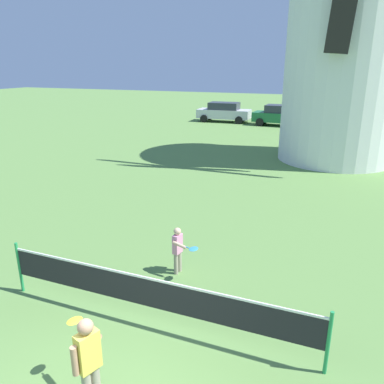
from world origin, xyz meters
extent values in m
cylinder|color=white|center=(2.14, 16.61, 4.88)|extent=(5.29, 5.29, 9.75)
cylinder|color=#238E4C|center=(-3.26, 1.95, 0.55)|extent=(0.06, 0.06, 1.10)
cylinder|color=#238E4C|center=(2.73, 1.95, 0.55)|extent=(0.06, 0.06, 1.10)
cube|color=black|center=(-0.27, 1.95, 0.68)|extent=(5.94, 0.01, 0.55)
cube|color=white|center=(-0.27, 1.95, 0.97)|extent=(5.94, 0.02, 0.04)
cylinder|color=#9E937F|center=(-0.18, 0.20, 0.32)|extent=(0.13, 0.13, 0.63)
cube|color=#E5CC4C|center=(-0.20, 0.14, 0.92)|extent=(0.26, 0.35, 0.56)
sphere|color=tan|center=(-0.20, 0.14, 1.30)|extent=(0.21, 0.21, 0.21)
cylinder|color=tan|center=(-0.27, -0.05, 0.90)|extent=(0.09, 0.09, 0.42)
cylinder|color=tan|center=(-0.32, 0.37, 1.00)|extent=(0.44, 0.23, 0.16)
cylinder|color=yellow|center=(-0.48, 0.43, 1.00)|extent=(0.22, 0.10, 0.04)
ellipsoid|color=yellow|center=(-0.69, 0.50, 1.00)|extent=(0.25, 0.29, 0.03)
cylinder|color=#9E937F|center=(-0.56, 3.91, 0.25)|extent=(0.10, 0.10, 0.50)
cylinder|color=#9E937F|center=(-0.58, 3.77, 0.25)|extent=(0.10, 0.10, 0.50)
cube|color=pink|center=(-0.57, 3.84, 0.72)|extent=(0.17, 0.26, 0.44)
sphere|color=#DBB28E|center=(-0.57, 3.84, 1.01)|extent=(0.17, 0.17, 0.17)
cylinder|color=#DBB28E|center=(-0.54, 3.99, 0.70)|extent=(0.07, 0.07, 0.33)
cylinder|color=#DBB28E|center=(-0.44, 3.68, 0.78)|extent=(0.34, 0.13, 0.13)
cylinder|color=#338CCC|center=(-0.31, 3.66, 0.78)|extent=(0.22, 0.06, 0.04)
ellipsoid|color=#338CCC|center=(-0.10, 3.62, 0.78)|extent=(0.22, 0.27, 0.03)
cube|color=silver|center=(-6.85, 27.25, 0.65)|extent=(4.33, 1.90, 0.70)
cube|color=#2D333D|center=(-6.85, 27.25, 1.28)|extent=(2.45, 1.61, 0.56)
cylinder|color=black|center=(-5.44, 28.17, 0.30)|extent=(0.61, 0.21, 0.60)
cylinder|color=black|center=(-5.36, 26.47, 0.30)|extent=(0.61, 0.21, 0.60)
cylinder|color=black|center=(-8.34, 28.03, 0.30)|extent=(0.61, 0.21, 0.60)
cylinder|color=black|center=(-8.25, 26.33, 0.30)|extent=(0.61, 0.21, 0.60)
cube|color=#1E6638|center=(-2.13, 26.80, 0.65)|extent=(4.26, 1.84, 0.70)
cube|color=#2D333D|center=(-2.13, 26.80, 1.28)|extent=(2.40, 1.58, 0.56)
cylinder|color=black|center=(-0.67, 27.60, 0.30)|extent=(0.61, 0.20, 0.60)
cylinder|color=black|center=(-0.73, 25.90, 0.30)|extent=(0.61, 0.20, 0.60)
cylinder|color=black|center=(-3.53, 27.70, 0.30)|extent=(0.61, 0.20, 0.60)
cylinder|color=black|center=(-3.58, 26.00, 0.30)|extent=(0.61, 0.20, 0.60)
cube|color=#999919|center=(2.70, 27.17, 0.65)|extent=(4.48, 2.24, 0.70)
cube|color=#2D333D|center=(2.70, 27.17, 1.28)|extent=(2.58, 1.79, 0.56)
cylinder|color=black|center=(4.04, 28.20, 0.30)|extent=(0.62, 0.26, 0.60)
cylinder|color=black|center=(4.26, 26.52, 0.30)|extent=(0.62, 0.26, 0.60)
cylinder|color=black|center=(1.15, 27.83, 0.30)|extent=(0.62, 0.26, 0.60)
cylinder|color=black|center=(1.37, 26.14, 0.30)|extent=(0.62, 0.26, 0.60)
camera|label=1|loc=(2.60, -3.14, 4.48)|focal=35.78mm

